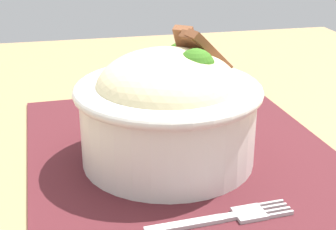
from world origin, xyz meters
The scene contains 4 objects.
table centered at (0.00, 0.00, 0.69)m, with size 1.10×0.96×0.76m.
placemat centered at (0.04, 0.01, 0.76)m, with size 0.45×0.32×0.00m, color #47191E.
bowl centered at (0.02, -0.01, 0.82)m, with size 0.19×0.19×0.13m.
fork centered at (0.14, 0.01, 0.76)m, with size 0.02×0.13×0.00m.
Camera 1 is at (0.48, -0.12, 1.00)m, focal length 53.86 mm.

